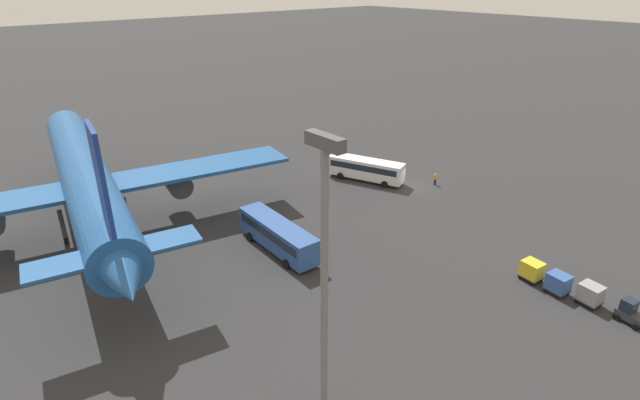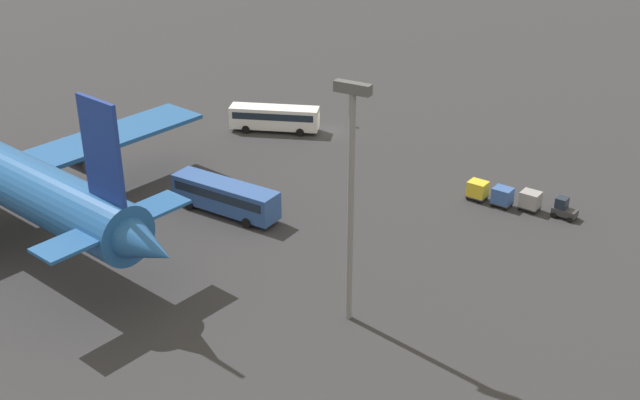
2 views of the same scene
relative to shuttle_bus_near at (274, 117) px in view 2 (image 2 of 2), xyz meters
The scene contains 9 objects.
ground_plane 7.29m from the shuttle_bus_near, 151.12° to the right, with size 600.00×600.00×0.00m, color #2D2D30.
shuttle_bus_near is the anchor object (origin of this frame).
shuttle_bus_far 23.18m from the shuttle_bus_near, 110.16° to the left, with size 12.03×3.62×3.32m.
baggage_tug 38.52m from the shuttle_bus_near, behind, with size 2.56×1.92×2.10m.
worker_person 10.07m from the shuttle_bus_near, 140.48° to the right, with size 0.38×0.38×1.74m.
cargo_cart_grey 35.20m from the shuttle_bus_near, behind, with size 2.18×1.91×2.06m.
cargo_cart_blue 32.59m from the shuttle_bus_near, 168.52° to the left, with size 2.18×1.91×2.06m.
cargo_cart_yellow 29.83m from the shuttle_bus_near, 167.93° to the left, with size 2.18×1.91×2.06m.
light_pole 43.41m from the shuttle_bus_near, 130.60° to the left, with size 2.80×0.70×19.84m.
Camera 2 is at (-45.98, 83.59, 37.33)m, focal length 45.00 mm.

